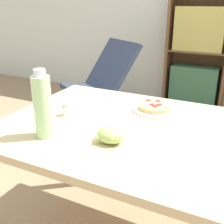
% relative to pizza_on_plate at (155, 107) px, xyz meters
% --- Properties ---
extents(wall_back, '(8.00, 0.05, 2.60)m').
position_rel_pizza_on_plate_xyz_m(wall_back, '(-0.03, 2.39, 0.53)').
color(wall_back, silver).
rests_on(wall_back, ground_plane).
extents(dining_table, '(1.25, 0.91, 0.76)m').
position_rel_pizza_on_plate_xyz_m(dining_table, '(-0.02, -0.25, -0.11)').
color(dining_table, '#D1B27F').
rests_on(dining_table, ground_plane).
extents(pizza_on_plate, '(0.24, 0.24, 0.04)m').
position_rel_pizza_on_plate_xyz_m(pizza_on_plate, '(0.00, 0.00, 0.00)').
color(pizza_on_plate, white).
rests_on(pizza_on_plate, dining_table).
extents(grape_bunch, '(0.11, 0.09, 0.07)m').
position_rel_pizza_on_plate_xyz_m(grape_bunch, '(-0.05, -0.43, 0.02)').
color(grape_bunch, '#A8CC66').
rests_on(grape_bunch, dining_table).
extents(drink_bottle, '(0.08, 0.08, 0.29)m').
position_rel_pizza_on_plate_xyz_m(drink_bottle, '(-0.33, -0.50, 0.12)').
color(drink_bottle, '#B7EAA3').
rests_on(drink_bottle, dining_table).
extents(salt_shaker, '(0.04, 0.04, 0.06)m').
position_rel_pizza_on_plate_xyz_m(salt_shaker, '(-0.38, -0.27, 0.01)').
color(salt_shaker, white).
rests_on(salt_shaker, dining_table).
extents(lounge_chair_near, '(0.86, 0.96, 0.88)m').
position_rel_pizza_on_plate_xyz_m(lounge_chair_near, '(-1.05, 1.29, -0.48)').
color(lounge_chair_near, slate).
rests_on(lounge_chair_near, ground_plane).
extents(bookshelf, '(0.74, 0.30, 1.44)m').
position_rel_pizza_on_plate_xyz_m(bookshelf, '(-0.18, 2.20, -0.11)').
color(bookshelf, brown).
rests_on(bookshelf, ground_plane).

